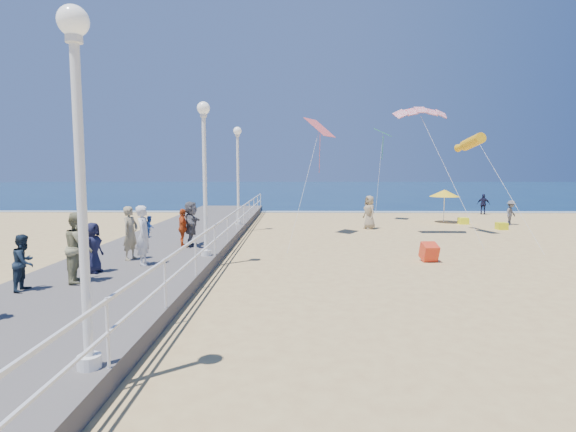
{
  "coord_description": "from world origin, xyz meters",
  "views": [
    {
      "loc": [
        -2.21,
        -15.52,
        3.41
      ],
      "look_at": [
        -2.5,
        2.0,
        1.6
      ],
      "focal_mm": 28.0,
      "sensor_mm": 36.0,
      "label": 1
    }
  ],
  "objects_px": {
    "beach_chair_left": "(502,226)",
    "spectator_7": "(24,262)",
    "toddler_held": "(150,227)",
    "beach_umbrella": "(445,193)",
    "lamp_post_mid": "(204,162)",
    "beach_walker_a": "(511,213)",
    "lamp_post_near": "(79,152)",
    "spectator_5": "(191,224)",
    "beach_walker_c": "(369,212)",
    "lamp_post_far": "(238,165)",
    "spectator_1": "(79,247)",
    "spectator_6": "(130,233)",
    "beach_walker_b": "(483,204)",
    "spectator_3": "(183,228)",
    "box_kite": "(429,254)",
    "beach_chair_right": "(463,221)",
    "woman_holding_toddler": "(144,235)",
    "spectator_4": "(93,248)"
  },
  "relations": [
    {
      "from": "woman_holding_toddler",
      "to": "beach_walker_b",
      "type": "height_order",
      "value": "woman_holding_toddler"
    },
    {
      "from": "lamp_post_near",
      "to": "woman_holding_toddler",
      "type": "relative_size",
      "value": 2.81
    },
    {
      "from": "lamp_post_far",
      "to": "beach_chair_right",
      "type": "distance_m",
      "value": 14.62
    },
    {
      "from": "toddler_held",
      "to": "beach_walker_c",
      "type": "relative_size",
      "value": 0.36
    },
    {
      "from": "spectator_6",
      "to": "beach_walker_c",
      "type": "relative_size",
      "value": 0.93
    },
    {
      "from": "toddler_held",
      "to": "box_kite",
      "type": "distance_m",
      "value": 10.01
    },
    {
      "from": "lamp_post_near",
      "to": "beach_chair_right",
      "type": "height_order",
      "value": "lamp_post_near"
    },
    {
      "from": "spectator_4",
      "to": "spectator_5",
      "type": "bearing_deg",
      "value": -12.52
    },
    {
      "from": "lamp_post_far",
      "to": "box_kite",
      "type": "xyz_separation_m",
      "value": [
        8.12,
        -7.98,
        -3.36
      ]
    },
    {
      "from": "lamp_post_far",
      "to": "box_kite",
      "type": "distance_m",
      "value": 11.87
    },
    {
      "from": "spectator_4",
      "to": "spectator_5",
      "type": "xyz_separation_m",
      "value": [
        1.8,
        4.7,
        0.14
      ]
    },
    {
      "from": "lamp_post_near",
      "to": "spectator_5",
      "type": "bearing_deg",
      "value": 95.13
    },
    {
      "from": "beach_walker_a",
      "to": "beach_walker_b",
      "type": "xyz_separation_m",
      "value": [
        1.02,
        6.56,
        0.02
      ]
    },
    {
      "from": "lamp_post_near",
      "to": "lamp_post_mid",
      "type": "height_order",
      "value": "same"
    },
    {
      "from": "spectator_6",
      "to": "beach_chair_left",
      "type": "height_order",
      "value": "spectator_6"
    },
    {
      "from": "beach_walker_c",
      "to": "beach_chair_left",
      "type": "bearing_deg",
      "value": 66.05
    },
    {
      "from": "lamp_post_far",
      "to": "spectator_3",
      "type": "bearing_deg",
      "value": -99.66
    },
    {
      "from": "toddler_held",
      "to": "beach_umbrella",
      "type": "height_order",
      "value": "beach_umbrella"
    },
    {
      "from": "spectator_1",
      "to": "beach_chair_left",
      "type": "height_order",
      "value": "spectator_1"
    },
    {
      "from": "lamp_post_near",
      "to": "spectator_6",
      "type": "relative_size",
      "value": 2.95
    },
    {
      "from": "lamp_post_mid",
      "to": "spectator_4",
      "type": "xyz_separation_m",
      "value": [
        -2.79,
        -2.66,
        -2.52
      ]
    },
    {
      "from": "lamp_post_far",
      "to": "spectator_3",
      "type": "height_order",
      "value": "lamp_post_far"
    },
    {
      "from": "beach_walker_a",
      "to": "beach_chair_left",
      "type": "distance_m",
      "value": 2.74
    },
    {
      "from": "lamp_post_far",
      "to": "beach_walker_b",
      "type": "xyz_separation_m",
      "value": [
        17.52,
        9.89,
        -2.87
      ]
    },
    {
      "from": "box_kite",
      "to": "beach_umbrella",
      "type": "bearing_deg",
      "value": 62.84
    },
    {
      "from": "lamp_post_mid",
      "to": "spectator_7",
      "type": "bearing_deg",
      "value": -128.24
    },
    {
      "from": "woman_holding_toddler",
      "to": "beach_walker_c",
      "type": "relative_size",
      "value": 0.98
    },
    {
      "from": "beach_walker_a",
      "to": "spectator_7",
      "type": "bearing_deg",
      "value": 177.66
    },
    {
      "from": "spectator_5",
      "to": "beach_walker_b",
      "type": "height_order",
      "value": "spectator_5"
    },
    {
      "from": "spectator_7",
      "to": "beach_walker_b",
      "type": "distance_m",
      "value": 31.62
    },
    {
      "from": "beach_walker_a",
      "to": "beach_walker_c",
      "type": "bearing_deg",
      "value": 150.04
    },
    {
      "from": "lamp_post_mid",
      "to": "toddler_held",
      "type": "height_order",
      "value": "lamp_post_mid"
    },
    {
      "from": "spectator_3",
      "to": "beach_chair_left",
      "type": "xyz_separation_m",
      "value": [
        16.19,
        8.43,
        -0.95
      ]
    },
    {
      "from": "beach_chair_right",
      "to": "woman_holding_toddler",
      "type": "bearing_deg",
      "value": -137.18
    },
    {
      "from": "lamp_post_far",
      "to": "spectator_1",
      "type": "distance_m",
      "value": 13.22
    },
    {
      "from": "lamp_post_near",
      "to": "beach_chair_right",
      "type": "relative_size",
      "value": 9.67
    },
    {
      "from": "spectator_1",
      "to": "beach_chair_right",
      "type": "distance_m",
      "value": 23.24
    },
    {
      "from": "beach_walker_c",
      "to": "beach_umbrella",
      "type": "height_order",
      "value": "beach_umbrella"
    },
    {
      "from": "spectator_1",
      "to": "beach_umbrella",
      "type": "relative_size",
      "value": 0.88
    },
    {
      "from": "toddler_held",
      "to": "beach_chair_right",
      "type": "relative_size",
      "value": 1.28
    },
    {
      "from": "spectator_3",
      "to": "box_kite",
      "type": "distance_m",
      "value": 9.43
    },
    {
      "from": "lamp_post_far",
      "to": "spectator_6",
      "type": "relative_size",
      "value": 2.95
    },
    {
      "from": "spectator_6",
      "to": "beach_chair_right",
      "type": "height_order",
      "value": "spectator_6"
    },
    {
      "from": "spectator_5",
      "to": "beach_walker_b",
      "type": "xyz_separation_m",
      "value": [
        18.51,
        16.85,
        -0.5
      ]
    },
    {
      "from": "beach_chair_left",
      "to": "beach_umbrella",
      "type": "bearing_deg",
      "value": 124.41
    },
    {
      "from": "woman_holding_toddler",
      "to": "toddler_held",
      "type": "height_order",
      "value": "woman_holding_toddler"
    },
    {
      "from": "lamp_post_far",
      "to": "spectator_6",
      "type": "height_order",
      "value": "lamp_post_far"
    },
    {
      "from": "spectator_4",
      "to": "lamp_post_near",
      "type": "bearing_deg",
      "value": -147.81
    },
    {
      "from": "beach_chair_left",
      "to": "spectator_7",
      "type": "bearing_deg",
      "value": -141.55
    },
    {
      "from": "toddler_held",
      "to": "beach_walker_b",
      "type": "relative_size",
      "value": 0.45
    }
  ]
}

